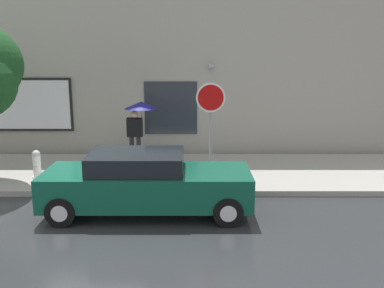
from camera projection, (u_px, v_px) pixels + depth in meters
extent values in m
plane|color=#282B2D|center=(86.00, 211.00, 10.09)|extent=(60.00, 60.00, 0.00)
cube|color=gray|center=(110.00, 172.00, 13.00)|extent=(20.00, 4.00, 0.15)
cube|color=#9E998E|center=(120.00, 54.00, 14.71)|extent=(20.00, 0.40, 7.00)
cube|color=black|center=(19.00, 105.00, 14.86)|extent=(3.72, 0.06, 1.82)
cube|color=silver|center=(19.00, 105.00, 14.83)|extent=(3.56, 0.03, 1.66)
cube|color=#262B33|center=(172.00, 108.00, 14.87)|extent=(1.80, 0.04, 1.80)
cone|color=#99999E|center=(214.00, 67.00, 14.44)|extent=(0.22, 0.24, 0.24)
cube|color=#0F4C38|center=(149.00, 186.00, 9.86)|extent=(4.63, 1.70, 0.74)
cube|color=black|center=(138.00, 162.00, 9.74)|extent=(2.08, 1.49, 0.42)
cylinder|color=black|center=(224.00, 189.00, 10.68)|extent=(0.64, 0.22, 0.64)
cylinder|color=silver|center=(224.00, 189.00, 10.68)|extent=(0.35, 0.24, 0.35)
cylinder|color=black|center=(229.00, 212.00, 9.16)|extent=(0.64, 0.22, 0.64)
cylinder|color=silver|center=(229.00, 212.00, 9.16)|extent=(0.35, 0.24, 0.35)
cylinder|color=black|center=(81.00, 189.00, 10.69)|extent=(0.64, 0.22, 0.64)
cylinder|color=silver|center=(81.00, 189.00, 10.69)|extent=(0.35, 0.24, 0.35)
cylinder|color=black|center=(62.00, 212.00, 9.17)|extent=(0.64, 0.22, 0.64)
cylinder|color=silver|center=(62.00, 212.00, 9.17)|extent=(0.35, 0.24, 0.35)
cylinder|color=white|center=(38.00, 166.00, 12.09)|extent=(0.22, 0.22, 0.68)
sphere|color=#BBBBB7|center=(38.00, 154.00, 12.02)|extent=(0.23, 0.23, 0.23)
cylinder|color=#BBBBB7|center=(36.00, 166.00, 11.93)|extent=(0.09, 0.12, 0.09)
cylinder|color=#BBBBB7|center=(40.00, 163.00, 12.24)|extent=(0.09, 0.12, 0.09)
cylinder|color=white|center=(39.00, 177.00, 12.16)|extent=(0.30, 0.30, 0.06)
cylinder|color=black|center=(133.00, 149.00, 13.78)|extent=(0.14, 0.14, 0.83)
cylinder|color=black|center=(140.00, 149.00, 13.77)|extent=(0.14, 0.14, 0.83)
cube|color=black|center=(136.00, 127.00, 13.62)|extent=(0.48, 0.22, 0.59)
sphere|color=tan|center=(136.00, 114.00, 13.54)|extent=(0.23, 0.23, 0.23)
cylinder|color=#4C4C51|center=(143.00, 119.00, 13.57)|extent=(0.02, 0.02, 0.90)
cone|color=navy|center=(142.00, 105.00, 13.47)|extent=(1.03, 1.03, 0.22)
cylinder|color=gray|center=(212.00, 135.00, 11.38)|extent=(0.07, 0.07, 2.66)
cylinder|color=white|center=(212.00, 98.00, 11.13)|extent=(0.76, 0.02, 0.76)
cylinder|color=red|center=(212.00, 98.00, 11.11)|extent=(0.66, 0.02, 0.66)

